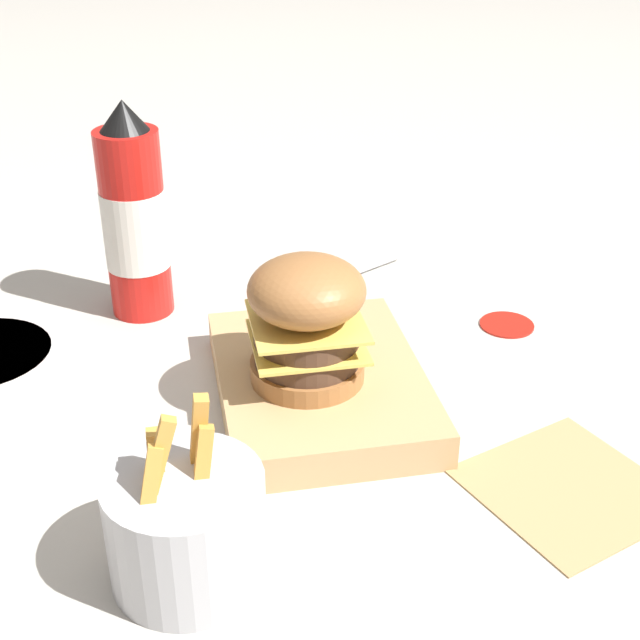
{
  "coord_description": "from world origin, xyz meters",
  "views": [
    {
      "loc": [
        -0.7,
        0.2,
        0.46
      ],
      "look_at": [
        -0.03,
        0.07,
        0.08
      ],
      "focal_mm": 50.0,
      "sensor_mm": 36.0,
      "label": 1
    }
  ],
  "objects_px": {
    "burger": "(307,320)",
    "spoon": "(332,281)",
    "fries_basket": "(186,526)",
    "serving_board": "(320,384)",
    "ketchup_bottle": "(134,220)"
  },
  "relations": [
    {
      "from": "fries_basket",
      "to": "serving_board",
      "type": "bearing_deg",
      "value": -33.61
    },
    {
      "from": "ketchup_bottle",
      "to": "spoon",
      "type": "xyz_separation_m",
      "value": [
        0.02,
        -0.21,
        -0.1
      ]
    },
    {
      "from": "serving_board",
      "to": "burger",
      "type": "xyz_separation_m",
      "value": [
        -0.01,
        0.01,
        0.08
      ]
    },
    {
      "from": "serving_board",
      "to": "burger",
      "type": "distance_m",
      "value": 0.08
    },
    {
      "from": "serving_board",
      "to": "fries_basket",
      "type": "distance_m",
      "value": 0.24
    },
    {
      "from": "ketchup_bottle",
      "to": "spoon",
      "type": "bearing_deg",
      "value": -84.78
    },
    {
      "from": "fries_basket",
      "to": "spoon",
      "type": "bearing_deg",
      "value": -23.88
    },
    {
      "from": "burger",
      "to": "spoon",
      "type": "distance_m",
      "value": 0.27
    },
    {
      "from": "spoon",
      "to": "fries_basket",
      "type": "bearing_deg",
      "value": 37.16
    },
    {
      "from": "ketchup_bottle",
      "to": "serving_board",
      "type": "bearing_deg",
      "value": -143.36
    },
    {
      "from": "burger",
      "to": "spoon",
      "type": "relative_size",
      "value": 0.83
    },
    {
      "from": "serving_board",
      "to": "burger",
      "type": "relative_size",
      "value": 2.15
    },
    {
      "from": "fries_basket",
      "to": "spoon",
      "type": "distance_m",
      "value": 0.47
    },
    {
      "from": "serving_board",
      "to": "fries_basket",
      "type": "relative_size",
      "value": 1.8
    },
    {
      "from": "burger",
      "to": "spoon",
      "type": "xyz_separation_m",
      "value": [
        0.24,
        -0.07,
        -0.09
      ]
    }
  ]
}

